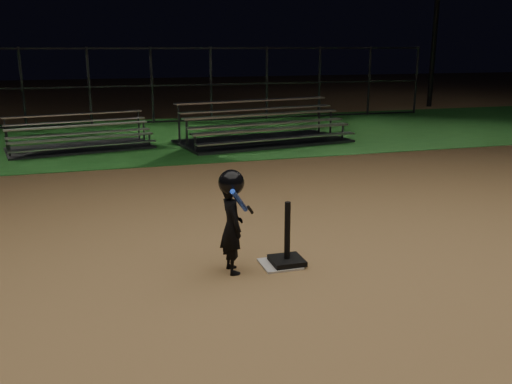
% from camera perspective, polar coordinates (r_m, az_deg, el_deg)
% --- Properties ---
extents(ground, '(80.00, 80.00, 0.00)m').
position_cam_1_polar(ground, '(6.68, 2.49, -7.52)').
color(ground, '#A57B4A').
rests_on(ground, ground).
extents(grass_strip, '(60.00, 8.00, 0.01)m').
position_cam_1_polar(grass_strip, '(16.16, -9.27, 5.65)').
color(grass_strip, '#1B531B').
rests_on(grass_strip, ground).
extents(home_plate, '(0.45, 0.45, 0.02)m').
position_cam_1_polar(home_plate, '(6.67, 2.49, -7.42)').
color(home_plate, beige).
rests_on(home_plate, ground).
extents(batting_tee, '(0.38, 0.38, 0.76)m').
position_cam_1_polar(batting_tee, '(6.63, 3.22, -6.21)').
color(batting_tee, black).
rests_on(batting_tee, home_plate).
extents(child_batter, '(0.42, 0.59, 1.21)m').
position_cam_1_polar(child_batter, '(6.27, -2.51, -2.77)').
color(child_batter, black).
rests_on(child_batter, ground).
extents(bleacher_left, '(3.72, 2.30, 0.85)m').
position_cam_1_polar(bleacher_left, '(14.69, -17.68, 4.90)').
color(bleacher_left, silver).
rests_on(bleacher_left, ground).
extents(bleacher_right, '(4.76, 2.84, 1.10)m').
position_cam_1_polar(bleacher_right, '(14.94, 0.80, 5.95)').
color(bleacher_right, '#BCBCC1').
rests_on(bleacher_right, ground).
extents(backstop_fence, '(20.08, 0.08, 2.50)m').
position_cam_1_polar(backstop_fence, '(18.98, -10.67, 10.72)').
color(backstop_fence, '#38383D').
rests_on(backstop_fence, ground).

